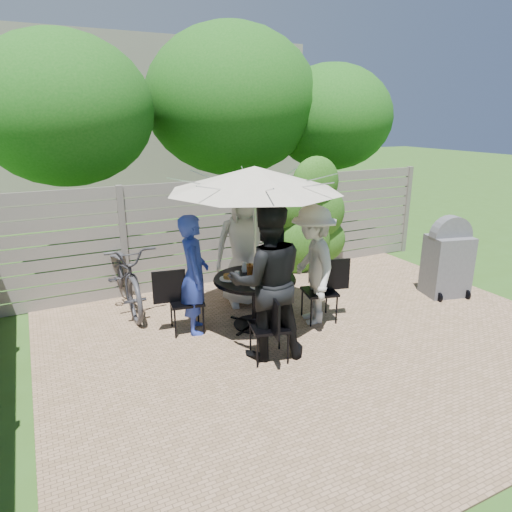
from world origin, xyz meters
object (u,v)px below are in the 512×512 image
chair_right (320,303)px  glass_front (266,278)px  chair_left (186,313)px  plate_back (250,267)px  patio_table (255,292)px  person_right (313,265)px  umbrella (255,179)px  syrup_jug (250,271)px  plate_front (260,285)px  coffee_cup (259,268)px  glass_back (244,267)px  person_front (267,282)px  chair_front (269,340)px  glass_left (237,276)px  chair_back (244,284)px  person_left (194,275)px  plate_left (229,277)px  glass_right (271,269)px  person_back (245,246)px  bbq_grill (447,260)px  plate_extra (272,282)px  plate_right (280,274)px

chair_right → glass_front: (-0.90, -0.01, 0.53)m
chair_left → plate_back: 1.14m
patio_table → person_right: bearing=-15.9°
umbrella → syrup_jug: bearing=124.3°
plate_front → coffee_cup: 0.59m
plate_back → chair_right: bearing=-36.3°
coffee_cup → patio_table: bearing=-130.4°
glass_back → syrup_jug: bearing=-93.8°
person_front → plate_front: size_ratio=7.49×
chair_front → chair_right: bearing=-47.5°
chair_front → glass_left: size_ratio=6.46×
chair_back → chair_left: bearing=-47.1°
plate_front → person_left: bearing=140.6°
plate_back → plate_front: (-0.20, -0.69, 0.00)m
plate_left → glass_right: bearing=-6.3°
person_right → person_back: bearing=-135.0°
chair_front → plate_front: chair_front is taller
glass_front → plate_left: bearing=134.9°
chair_back → plate_front: bearing=-2.2°
chair_left → chair_front: chair_left is taller
person_right → plate_front: 0.91m
chair_right → plate_back: bearing=-23.4°
plate_left → glass_back: (0.32, 0.18, 0.05)m
person_right → coffee_cup: (-0.64, 0.41, -0.06)m
chair_right → plate_back: 1.14m
chair_back → glass_back: 0.89m
chair_back → glass_left: bearing=-15.8°
glass_left → glass_front: bearing=-38.9°
patio_table → glass_back: 0.41m
coffee_cup → bbq_grill: bbq_grill is taller
chair_right → person_left: bearing=-3.0°
person_left → plate_extra: bearing=-106.5°
glass_back → person_right: bearing=-31.4°
chair_back → person_front: (-0.49, -1.73, 0.69)m
chair_front → person_front: (0.04, 0.13, 0.70)m
person_front → person_back: bearing=-90.0°
patio_table → chair_left: 0.99m
plate_left → plate_right: (0.69, -0.20, 0.00)m
plate_left → person_front: bearing=-82.5°
plate_front → glass_back: bearing=83.7°
person_front → plate_left: 0.93m
plate_right → chair_front: bearing=-126.3°
plate_back → plate_extra: 0.68m
plate_back → plate_front: bearing=-105.9°
chair_back → person_front: 1.92m
person_front → chair_right: bearing=-139.3°
syrup_jug → glass_left: bearing=-158.1°
plate_back → bbq_grill: size_ratio=0.19×
glass_back → plate_back: bearing=27.8°
chair_front → bbq_grill: bbq_grill is taller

